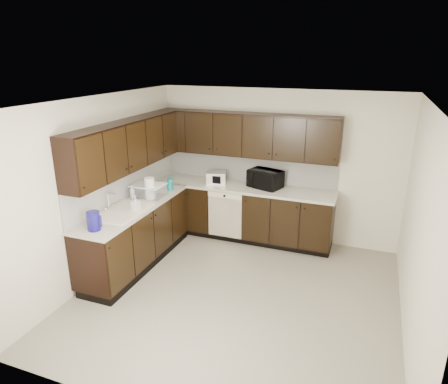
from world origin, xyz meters
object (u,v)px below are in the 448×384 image
object	(u,v)px
storage_bin	(149,190)
blue_pitcher	(93,221)
sink	(122,216)
microwave	(265,179)
toaster_oven	(216,178)

from	to	relation	value
storage_bin	blue_pitcher	xyz separation A→B (m)	(0.02, -1.34, 0.03)
sink	microwave	xyz separation A→B (m)	(1.55, 1.76, 0.20)
storage_bin	blue_pitcher	bearing A→B (deg)	-89.15
sink	storage_bin	distance (m)	0.74
toaster_oven	storage_bin	world-z (taller)	toaster_oven
microwave	sink	bearing A→B (deg)	-113.35
sink	blue_pitcher	size ratio (longest dim) A/B	3.40
storage_bin	blue_pitcher	distance (m)	1.34
sink	blue_pitcher	xyz separation A→B (m)	(0.01, -0.61, 0.18)
storage_bin	sink	bearing A→B (deg)	-89.54
sink	toaster_oven	bearing A→B (deg)	66.81
toaster_oven	storage_bin	distance (m)	1.21
sink	storage_bin	bearing A→B (deg)	90.46
storage_bin	blue_pitcher	size ratio (longest dim) A/B	1.90
blue_pitcher	microwave	bearing A→B (deg)	33.70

